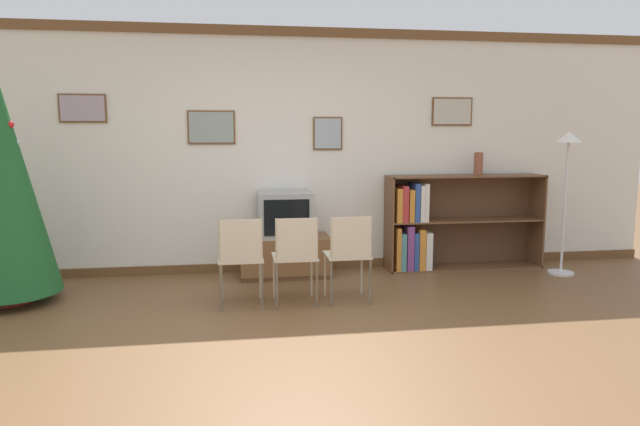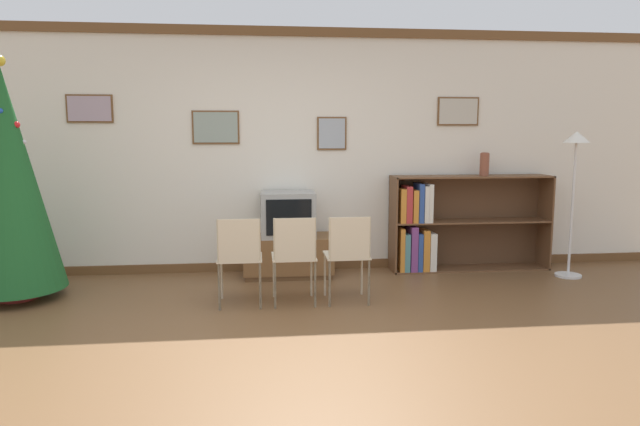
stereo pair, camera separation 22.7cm
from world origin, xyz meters
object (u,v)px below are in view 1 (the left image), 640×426
Objects in this scene: television at (285,214)px; standing_lamp at (567,165)px; vase at (478,164)px; tv_console at (285,256)px; christmas_tree at (2,182)px; folding_chair_center at (296,254)px; folding_chair_left at (241,256)px; bookshelf at (436,225)px; folding_chair_right at (349,253)px.

standing_lamp is (3.05, -0.37, 0.53)m from television.
vase reaches higher than television.
tv_console is 3.23m from standing_lamp.
vase is at bearing 150.58° from standing_lamp.
vase is (4.84, 0.67, 0.09)m from christmas_tree.
tv_console is 3.72× the size of vase.
television reaches higher than folding_chair_center.
folding_chair_left is 2.52m from bookshelf.
folding_chair_center is 0.49m from folding_chair_right.
christmas_tree is 2.73m from folding_chair_center.
folding_chair_right is 3.15× the size of vase.
standing_lamp reaches higher than tv_console.
standing_lamp is at bearing -29.42° from vase.
folding_chair_center is 3.21m from standing_lamp.
bookshelf is at bearing 33.57° from folding_chair_center.
christmas_tree reaches higher than television.
folding_chair_center is at bearing -146.43° from bookshelf.
standing_lamp is at bearing 2.13° from christmas_tree.
tv_console is at bearing 114.57° from folding_chair_right.
christmas_tree reaches higher than tv_console.
christmas_tree is 2.82m from tv_console.
bookshelf is 1.55m from standing_lamp.
television is 1.76m from bookshelf.
christmas_tree reaches higher than vase.
bookshelf is at bearing 2.75° from tv_console.
tv_console is 0.61× the size of standing_lamp.
tv_console is at bearing -177.25° from bookshelf.
bookshelf reaches higher than tv_console.
folding_chair_left is at bearing -12.99° from christmas_tree.
standing_lamp is at bearing 12.90° from folding_chair_center.
television reaches higher than folding_chair_left.
folding_chair_right is at bearing 0.00° from folding_chair_left.
tv_console is at bearing 90.00° from television.
television is 0.71× the size of folding_chair_center.
folding_chair_right is (0.49, -1.07, -0.21)m from television.
television is 1.20m from folding_chair_right.
christmas_tree is at bearing 169.40° from folding_chair_center.
standing_lamp reaches higher than television.
folding_chair_center is at bearing 180.00° from folding_chair_right.
folding_chair_left is at bearing 180.00° from folding_chair_center.
folding_chair_left is at bearing -152.62° from bookshelf.
folding_chair_left is at bearing -168.85° from standing_lamp.
vase is (0.49, -0.00, 0.70)m from bookshelf.
christmas_tree is at bearing -172.12° from vase.
folding_chair_left and folding_chair_right have the same top height.
folding_chair_right is at bearing -65.37° from television.
folding_chair_right is at bearing -8.94° from christmas_tree.
folding_chair_right is at bearing -146.41° from vase.
folding_chair_center is (2.60, -0.49, -0.65)m from christmas_tree.
standing_lamp is at bearing -19.51° from bookshelf.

